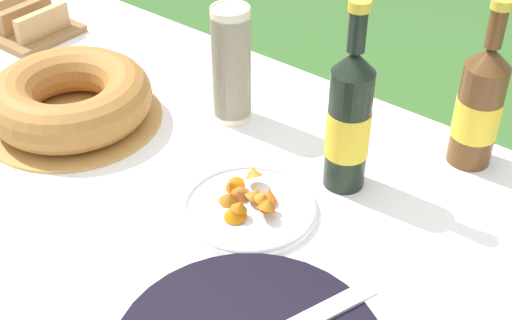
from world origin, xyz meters
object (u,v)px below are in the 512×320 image
Objects in this scene: bread_board at (19,20)px; cider_bottle_amber at (479,106)px; juice_bottle_red at (349,120)px; cup_stack at (231,65)px; snack_plate_left at (248,205)px; bundt_cake at (70,99)px.

cider_bottle_amber is at bearing 9.75° from bread_board.
cider_bottle_amber is 0.92× the size of juice_bottle_red.
juice_bottle_red reaches higher than cider_bottle_amber.
cup_stack is 0.44m from cider_bottle_amber.
cup_stack is 0.30m from snack_plate_left.
bread_board is (-0.63, -0.02, -0.09)m from cup_stack.
bundt_cake is 1.02× the size of juice_bottle_red.
bundt_cake reaches higher than bread_board.
cider_bottle_amber is 0.42m from snack_plate_left.
bundt_cake is at bearing -162.40° from juice_bottle_red.
cup_stack reaches higher than snack_plate_left.
juice_bottle_red is at bearing -125.39° from cider_bottle_amber.
bread_board is at bearing 179.15° from juice_bottle_red.
juice_bottle_red reaches higher than snack_plate_left.
cider_bottle_amber is 1.38× the size of snack_plate_left.
snack_plate_left is at bearing 0.35° from bundt_cake.
bundt_cake is 1.53× the size of snack_plate_left.
cup_stack reaches higher than bundt_cake.
bread_board reaches higher than snack_plate_left.
bundt_cake is 1.30× the size of bread_board.
cider_bottle_amber is (0.64, 0.35, 0.06)m from bundt_cake.
cider_bottle_amber reaches higher than bundt_cake.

